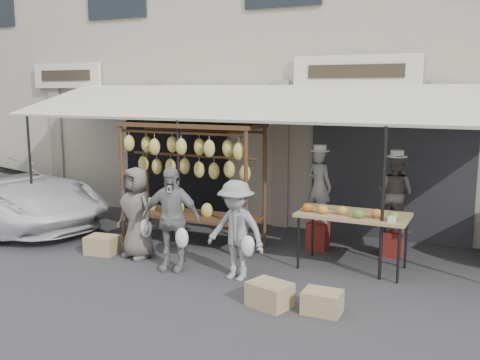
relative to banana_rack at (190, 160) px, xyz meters
The scene contains 15 objects.
ground_plane 2.36m from the banana_rack, 57.12° to the right, with size 90.00×90.00×0.00m, color #2D2D30.
shophouse 5.51m from the banana_rack, 79.24° to the left, with size 24.00×6.15×7.30m.
awning 1.60m from the banana_rack, 39.82° to the left, with size 10.00×2.35×2.92m.
banana_rack is the anchor object (origin of this frame).
produce_table 3.03m from the banana_rack, ahead, with size 1.70×0.90×1.04m.
vendor_left 2.33m from the banana_rack, 19.94° to the left, with size 0.48×0.31×1.31m, color gray.
vendor_right 3.59m from the banana_rack, 14.90° to the left, with size 0.64×0.50×1.32m, color #574F4A.
customer_left 1.36m from the banana_rack, 115.37° to the right, with size 0.76×0.49×1.55m, color #5F5751.
customer_mid 1.52m from the banana_rack, 73.01° to the right, with size 0.96×0.40×1.64m, color gray.
customer_right 2.10m from the banana_rack, 39.34° to the right, with size 0.97×0.56×1.51m, color gray.
stool_left 2.64m from the banana_rack, 19.94° to the left, with size 0.35×0.35×0.49m, color maroon.
stool_right 3.80m from the banana_rack, 14.90° to the left, with size 0.31×0.31×0.43m, color maroon.
crate_near_a 3.37m from the banana_rack, 40.03° to the right, with size 0.54×0.41×0.32m, color tan.
crate_near_b 3.84m from the banana_rack, 31.82° to the right, with size 0.48×0.37×0.29m, color tan.
crate_far 2.12m from the banana_rack, 136.71° to the right, with size 0.52×0.40×0.31m, color tan.
Camera 1 is at (3.88, -6.68, 2.82)m, focal length 40.00 mm.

